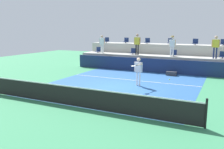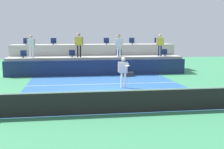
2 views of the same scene
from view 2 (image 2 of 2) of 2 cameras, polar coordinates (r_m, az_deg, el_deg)
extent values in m
plane|color=#388456|center=(14.87, -0.59, -3.53)|extent=(40.00, 40.00, 0.00)
cube|color=#285693|center=(15.85, -1.08, -2.79)|extent=(9.00, 10.00, 0.01)
cube|color=white|center=(17.21, -1.68, -1.89)|extent=(9.00, 0.06, 0.00)
cube|color=black|center=(10.92, 2.28, -5.43)|extent=(10.40, 0.01, 0.87)
cube|color=white|center=(10.83, 2.29, -3.18)|extent=(10.40, 0.02, 0.05)
cube|color=navy|center=(20.67, -2.86, 1.33)|extent=(13.00, 0.16, 1.10)
cube|color=#ADAAA3|center=(21.95, -3.19, 1.93)|extent=(13.00, 1.80, 1.25)
cube|color=#ADAAA3|center=(23.69, -3.60, 3.43)|extent=(13.00, 1.80, 2.10)
cylinder|color=#2D2D33|center=(21.90, -17.10, 3.34)|extent=(0.08, 0.08, 0.10)
cube|color=navy|center=(21.89, -17.10, 3.52)|extent=(0.44, 0.40, 0.04)
cube|color=navy|center=(22.05, -17.06, 4.10)|extent=(0.44, 0.04, 0.38)
cylinder|color=#2D2D33|center=(21.65, -7.87, 3.57)|extent=(0.08, 0.08, 0.10)
cube|color=navy|center=(21.64, -7.87, 3.76)|extent=(0.44, 0.40, 0.04)
cube|color=navy|center=(21.81, -7.89, 4.35)|extent=(0.44, 0.04, 0.38)
cylinder|color=#2D2D33|center=(21.97, 1.42, 3.72)|extent=(0.08, 0.08, 0.10)
cube|color=navy|center=(21.96, 1.42, 3.90)|extent=(0.44, 0.40, 0.04)
cube|color=navy|center=(22.12, 1.34, 4.48)|extent=(0.44, 0.04, 0.38)
cylinder|color=#2D2D33|center=(22.86, 10.41, 3.76)|extent=(0.08, 0.08, 0.10)
cube|color=navy|center=(22.86, 10.41, 3.94)|extent=(0.44, 0.40, 0.04)
cube|color=navy|center=(23.01, 10.28, 4.49)|extent=(0.44, 0.04, 0.38)
cylinder|color=#2D2D33|center=(23.63, -16.61, 5.76)|extent=(0.08, 0.08, 0.10)
cube|color=navy|center=(23.63, -16.61, 5.93)|extent=(0.44, 0.40, 0.04)
cube|color=navy|center=(23.80, -16.57, 6.45)|extent=(0.44, 0.04, 0.38)
cylinder|color=#2D2D33|center=(23.42, -11.46, 5.92)|extent=(0.08, 0.08, 0.10)
cube|color=navy|center=(23.42, -11.47, 6.09)|extent=(0.44, 0.40, 0.04)
cube|color=navy|center=(23.59, -11.46, 6.62)|extent=(0.44, 0.04, 0.38)
cylinder|color=#2D2D33|center=(23.41, -6.24, 6.04)|extent=(0.08, 0.08, 0.10)
cube|color=navy|center=(23.41, -6.24, 6.21)|extent=(0.44, 0.40, 0.04)
cube|color=navy|center=(23.58, -6.27, 6.73)|extent=(0.44, 0.04, 0.38)
cylinder|color=#2D2D33|center=(23.59, -1.06, 6.10)|extent=(0.08, 0.08, 0.10)
cube|color=navy|center=(23.58, -1.06, 6.27)|extent=(0.44, 0.40, 0.04)
cube|color=navy|center=(23.76, -1.12, 6.79)|extent=(0.44, 0.04, 0.38)
cylinder|color=#2D2D33|center=(23.95, 4.00, 6.11)|extent=(0.08, 0.08, 0.10)
cube|color=navy|center=(23.95, 4.00, 6.28)|extent=(0.44, 0.40, 0.04)
cube|color=navy|center=(24.12, 3.91, 6.80)|extent=(0.44, 0.04, 0.38)
cylinder|color=#2D2D33|center=(24.51, 8.99, 6.08)|extent=(0.08, 0.08, 0.10)
cube|color=navy|center=(24.50, 8.99, 6.25)|extent=(0.44, 0.40, 0.04)
cube|color=navy|center=(24.67, 8.88, 6.75)|extent=(0.44, 0.04, 0.38)
cylinder|color=white|center=(15.99, 1.89, -1.17)|extent=(0.13, 0.13, 0.85)
cylinder|color=white|center=(15.97, 2.58, -1.18)|extent=(0.13, 0.13, 0.85)
cube|color=#B2B2B7|center=(15.88, 2.25, 1.40)|extent=(0.49, 0.29, 0.60)
sphere|color=beige|center=(15.83, 2.26, 3.05)|extent=(0.28, 0.28, 0.23)
cylinder|color=beige|center=(15.89, 1.30, 1.48)|extent=(0.09, 0.09, 0.56)
cylinder|color=beige|center=(15.58, 3.16, 2.00)|extent=(0.20, 0.54, 0.07)
cylinder|color=black|center=(15.21, 3.10, 1.85)|extent=(0.10, 0.26, 0.04)
ellipsoid|color=silver|center=(14.93, 3.04, 1.73)|extent=(0.33, 0.37, 0.03)
cylinder|color=white|center=(21.50, -15.85, 4.24)|extent=(0.11, 0.11, 0.80)
cylinder|color=white|center=(21.48, -15.37, 4.25)|extent=(0.11, 0.11, 0.80)
cube|color=white|center=(21.46, -15.68, 6.06)|extent=(0.43, 0.18, 0.56)
sphere|color=tan|center=(21.45, -15.72, 7.22)|extent=(0.22, 0.22, 0.22)
cylinder|color=tan|center=(21.49, -16.35, 6.08)|extent=(0.07, 0.07, 0.53)
cylinder|color=tan|center=(21.43, -15.01, 6.13)|extent=(0.07, 0.07, 0.53)
cylinder|color=black|center=(21.34, -6.78, 4.57)|extent=(0.13, 0.13, 0.87)
cylinder|color=black|center=(21.32, -6.25, 4.57)|extent=(0.13, 0.13, 0.87)
cube|color=yellow|center=(21.30, -6.55, 6.57)|extent=(0.49, 0.25, 0.62)
sphere|color=#A87A5B|center=(21.29, -6.57, 7.84)|extent=(0.27, 0.27, 0.24)
cylinder|color=#A87A5B|center=(21.33, -7.27, 6.61)|extent=(0.08, 0.08, 0.58)
cylinder|color=#A87A5B|center=(21.26, -5.82, 6.63)|extent=(0.08, 0.08, 0.58)
cylinder|color=white|center=(21.63, 1.11, 4.56)|extent=(0.12, 0.12, 0.79)
cylinder|color=white|center=(21.64, 1.59, 4.56)|extent=(0.12, 0.12, 0.79)
cube|color=white|center=(21.60, 1.36, 6.34)|extent=(0.44, 0.23, 0.56)
sphere|color=beige|center=(21.59, 1.36, 7.47)|extent=(0.24, 0.24, 0.21)
cylinder|color=beige|center=(21.59, 0.70, 6.38)|extent=(0.08, 0.08, 0.52)
cylinder|color=beige|center=(21.61, 2.02, 6.38)|extent=(0.08, 0.08, 0.52)
cylinder|color=tan|center=(21.59, 1.36, 7.67)|extent=(0.43, 0.43, 0.01)
cylinder|color=tan|center=(21.59, 1.36, 7.79)|extent=(0.25, 0.25, 0.09)
cylinder|color=navy|center=(22.37, 9.18, 4.63)|extent=(0.11, 0.11, 0.82)
cylinder|color=navy|center=(22.41, 9.65, 4.62)|extent=(0.11, 0.11, 0.82)
cube|color=yellow|center=(22.36, 9.46, 6.43)|extent=(0.45, 0.20, 0.58)
sphere|color=tan|center=(22.35, 9.49, 7.57)|extent=(0.23, 0.23, 0.22)
cylinder|color=tan|center=(22.29, 8.82, 6.48)|extent=(0.07, 0.07, 0.55)
cylinder|color=tan|center=(22.43, 10.10, 6.46)|extent=(0.07, 0.07, 0.55)
sphere|color=#CCE033|center=(16.05, 9.43, -0.46)|extent=(0.07, 0.07, 0.07)
cube|color=#333338|center=(20.26, 3.16, 0.05)|extent=(0.76, 0.28, 0.30)
camera|label=1|loc=(7.95, 66.97, 5.43)|focal=38.17mm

